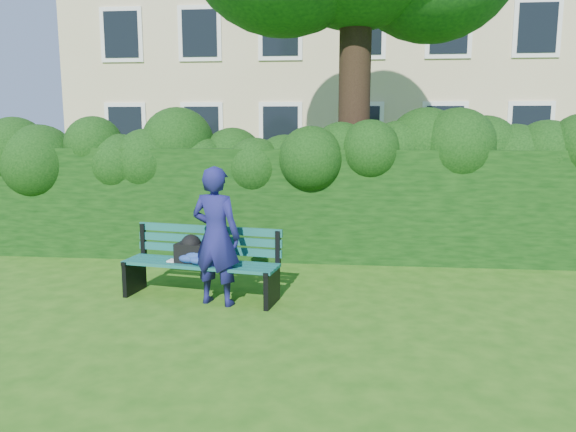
# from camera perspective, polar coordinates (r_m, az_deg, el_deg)

# --- Properties ---
(ground) EXTENTS (80.00, 80.00, 0.00)m
(ground) POSITION_cam_1_polar(r_m,az_deg,el_deg) (7.29, -0.49, -8.17)
(ground) COLOR #245911
(ground) RESTS_ON ground
(apartment_building) EXTENTS (16.00, 8.08, 12.00)m
(apartment_building) POSITION_cam_1_polar(r_m,az_deg,el_deg) (21.24, 3.97, 19.78)
(apartment_building) COLOR tan
(apartment_building) RESTS_ON ground
(hedge) EXTENTS (10.00, 1.00, 1.80)m
(hedge) POSITION_cam_1_polar(r_m,az_deg,el_deg) (9.23, 1.03, 1.33)
(hedge) COLOR black
(hedge) RESTS_ON ground
(park_bench) EXTENTS (2.05, 0.89, 0.89)m
(park_bench) POSITION_cam_1_polar(r_m,az_deg,el_deg) (7.21, -8.92, -4.35)
(park_bench) COLOR #105349
(park_bench) RESTS_ON ground
(man_reading) EXTENTS (0.70, 0.55, 1.70)m
(man_reading) POSITION_cam_1_polar(r_m,az_deg,el_deg) (6.85, -7.33, -2.04)
(man_reading) COLOR navy
(man_reading) RESTS_ON ground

